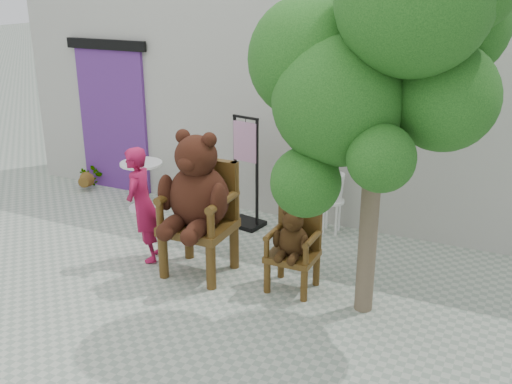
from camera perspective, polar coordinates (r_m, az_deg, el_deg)
ground_plane at (r=6.34m, az=-5.32°, el=-10.65°), size 60.00×60.00×0.00m
back_wall at (r=8.44m, az=5.08°, el=8.18°), size 9.00×1.00×3.00m
doorway at (r=9.52m, az=-13.45°, el=7.01°), size 1.40×0.11×2.33m
chair_big at (r=6.61m, az=-5.57°, el=-0.37°), size 0.82×0.87×1.67m
chair_small at (r=6.40m, az=3.60°, el=-4.73°), size 0.51×0.50×0.93m
person at (r=7.11m, az=-10.68°, el=-1.24°), size 0.43×0.56×1.37m
cafe_table at (r=8.75m, az=-10.78°, el=1.13°), size 0.60×0.60×0.70m
display_stand at (r=7.96m, az=-0.97°, el=0.67°), size 0.51×0.43×1.51m
stool_bucket at (r=7.79m, az=7.31°, el=0.52°), size 0.32×0.32×1.45m
tree at (r=5.33m, az=12.94°, el=13.59°), size 2.31×2.06×3.81m
potted_plant at (r=9.86m, az=-15.64°, el=1.45°), size 0.46×0.43×0.41m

